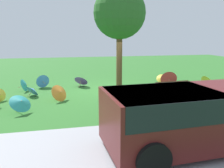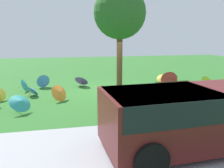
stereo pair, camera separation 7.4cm
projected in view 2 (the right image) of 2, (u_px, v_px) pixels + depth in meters
name	position (u px, v px, depth m)	size (l,w,h in m)	color
ground	(106.00, 90.00, 12.42)	(40.00, 40.00, 0.00)	#2D6B28
road_strip	(156.00, 150.00, 5.84)	(40.00, 3.86, 0.01)	#9E9EA3
van_dark	(189.00, 114.00, 5.82)	(4.70, 2.33, 1.53)	#591919
park_bench	(170.00, 91.00, 10.21)	(1.63, 0.61, 0.90)	brown
shade_tree	(120.00, 14.00, 11.98)	(2.70, 2.70, 5.33)	brown
parasol_orange_0	(60.00, 92.00, 10.25)	(0.92, 0.91, 0.75)	tan
parasol_teal_0	(21.00, 102.00, 8.60)	(1.06, 1.05, 0.75)	tan
parasol_red_0	(169.00, 78.00, 13.24)	(1.03, 0.92, 0.93)	tan
parasol_teal_1	(26.00, 85.00, 12.08)	(0.64, 0.72, 0.66)	tan
parasol_purple_0	(82.00, 80.00, 13.21)	(1.00, 0.97, 0.70)	tan
parasol_red_1	(221.00, 89.00, 10.45)	(1.21, 1.23, 0.84)	tan
parasol_yellow_2	(162.00, 78.00, 14.38)	(0.79, 0.76, 0.52)	tan
parasol_blue_2	(33.00, 90.00, 11.10)	(0.83, 0.84, 0.59)	tan
parasol_yellow_3	(0.00, 95.00, 10.21)	(0.66, 0.63, 0.59)	tan
parasol_yellow_4	(209.00, 82.00, 12.30)	(0.88, 0.94, 0.83)	tan
parasol_blue_4	(43.00, 81.00, 12.96)	(0.78, 0.73, 0.74)	tan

